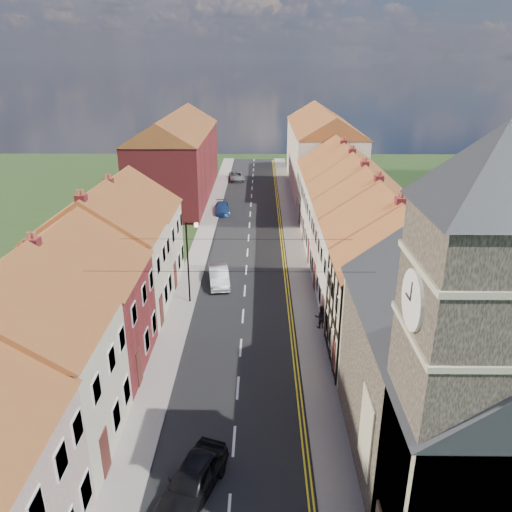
{
  "coord_description": "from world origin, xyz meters",
  "views": [
    {
      "loc": [
        1.2,
        -12.23,
        16.5
      ],
      "look_at": [
        0.87,
        20.4,
        3.5
      ],
      "focal_mm": 35.0,
      "sensor_mm": 36.0,
      "label": 1
    }
  ],
  "objects_px": {
    "car_mid": "(219,276)",
    "pedestrian_right": "(321,317)",
    "church": "(482,369)",
    "lamppost": "(189,257)",
    "car_near": "(193,479)",
    "car_distant": "(237,176)",
    "car_far": "(222,208)"
  },
  "relations": [
    {
      "from": "lamppost",
      "to": "car_near",
      "type": "distance_m",
      "value": 17.32
    },
    {
      "from": "lamppost",
      "to": "pedestrian_right",
      "type": "distance_m",
      "value": 9.98
    },
    {
      "from": "church",
      "to": "car_distant",
      "type": "distance_m",
      "value": 56.91
    },
    {
      "from": "church",
      "to": "pedestrian_right",
      "type": "xyz_separation_m",
      "value": [
        -4.26,
        13.04,
        -4.98
      ]
    },
    {
      "from": "car_mid",
      "to": "lamppost",
      "type": "bearing_deg",
      "value": -126.81
    },
    {
      "from": "car_mid",
      "to": "car_near",
      "type": "bearing_deg",
      "value": -96.64
    },
    {
      "from": "car_mid",
      "to": "pedestrian_right",
      "type": "xyz_separation_m",
      "value": [
        7.15,
        -6.86,
        0.21
      ]
    },
    {
      "from": "lamppost",
      "to": "car_distant",
      "type": "distance_m",
      "value": 38.91
    },
    {
      "from": "car_near",
      "to": "lamppost",
      "type": "bearing_deg",
      "value": 117.15
    },
    {
      "from": "car_near",
      "to": "car_far",
      "type": "xyz_separation_m",
      "value": [
        -1.7,
        39.31,
        -0.13
      ]
    },
    {
      "from": "church",
      "to": "car_distant",
      "type": "height_order",
      "value": "church"
    },
    {
      "from": "car_near",
      "to": "car_mid",
      "type": "height_order",
      "value": "car_near"
    },
    {
      "from": "church",
      "to": "lamppost",
      "type": "relative_size",
      "value": 2.53
    },
    {
      "from": "church",
      "to": "car_mid",
      "type": "bearing_deg",
      "value": 119.84
    },
    {
      "from": "church",
      "to": "car_far",
      "type": "xyz_separation_m",
      "value": [
        -12.56,
        39.05,
        -5.29
      ]
    },
    {
      "from": "car_distant",
      "to": "pedestrian_right",
      "type": "distance_m",
      "value": 43.06
    },
    {
      "from": "car_far",
      "to": "car_distant",
      "type": "bearing_deg",
      "value": 82.21
    },
    {
      "from": "church",
      "to": "car_far",
      "type": "height_order",
      "value": "church"
    },
    {
      "from": "car_near",
      "to": "car_mid",
      "type": "distance_m",
      "value": 20.17
    },
    {
      "from": "car_mid",
      "to": "pedestrian_right",
      "type": "relative_size",
      "value": 2.7
    },
    {
      "from": "car_mid",
      "to": "car_distant",
      "type": "height_order",
      "value": "car_mid"
    },
    {
      "from": "church",
      "to": "car_near",
      "type": "distance_m",
      "value": 12.03
    },
    {
      "from": "church",
      "to": "car_far",
      "type": "relative_size",
      "value": 3.77
    },
    {
      "from": "church",
      "to": "car_distant",
      "type": "relative_size",
      "value": 3.63
    },
    {
      "from": "church",
      "to": "pedestrian_right",
      "type": "bearing_deg",
      "value": 108.1
    },
    {
      "from": "church",
      "to": "car_mid",
      "type": "height_order",
      "value": "church"
    },
    {
      "from": "lamppost",
      "to": "car_far",
      "type": "xyz_separation_m",
      "value": [
        0.61,
        22.38,
        -2.95
      ]
    },
    {
      "from": "car_near",
      "to": "car_distant",
      "type": "height_order",
      "value": "car_near"
    },
    {
      "from": "car_far",
      "to": "pedestrian_right",
      "type": "relative_size",
      "value": 2.6
    },
    {
      "from": "church",
      "to": "pedestrian_right",
      "type": "height_order",
      "value": "church"
    },
    {
      "from": "car_far",
      "to": "car_distant",
      "type": "xyz_separation_m",
      "value": [
        0.87,
        16.39,
        -0.0
      ]
    },
    {
      "from": "car_near",
      "to": "pedestrian_right",
      "type": "bearing_deg",
      "value": 82.98
    }
  ]
}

